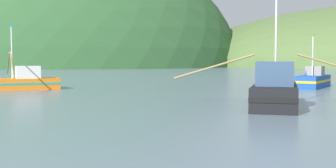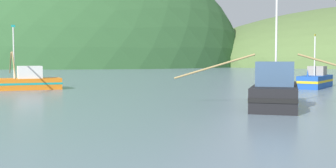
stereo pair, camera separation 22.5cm
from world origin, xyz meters
TOP-DOWN VIEW (x-y plane):
  - hill_mid_right at (-33.73, 162.50)m, footprint 126.98×101.58m
  - fishing_boat_black at (12.31, 24.76)m, footprint 12.33×8.82m
  - fishing_boat_blue at (20.16, 42.21)m, footprint 5.19×6.90m
  - fishing_boat_orange at (-8.68, 38.36)m, footprint 9.06×12.37m

SIDE VIEW (x-z plane):
  - hill_mid_right at x=-33.73m, z-range -44.94..44.94m
  - fishing_boat_orange at x=-8.68m, z-range -2.26..3.73m
  - fishing_boat_blue at x=20.16m, z-range -1.91..3.39m
  - fishing_boat_black at x=12.31m, z-range -2.47..4.26m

